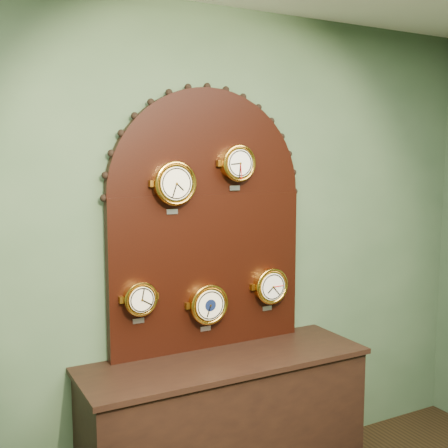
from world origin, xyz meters
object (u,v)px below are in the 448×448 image
roman_clock (174,183)px  arabic_clock (238,163)px  shop_counter (226,431)px  display_board (208,212)px  tide_clock (270,286)px  barometer (208,304)px  hygrometer (140,299)px

roman_clock → arabic_clock: bearing=0.1°
shop_counter → display_board: bearing=90.0°
shop_counter → tide_clock: size_ratio=5.85×
arabic_clock → barometer: arabic_clock is taller
shop_counter → tide_clock: tide_clock is taller
shop_counter → arabic_clock: arabic_clock is taller
roman_clock → hygrometer: (-0.21, 0.00, -0.61)m
arabic_clock → tide_clock: (0.23, -0.00, -0.74)m
display_board → arabic_clock: (0.16, -0.07, 0.28)m
shop_counter → arabic_clock: size_ratio=6.07×
barometer → tide_clock: (0.42, 0.00, 0.06)m
display_board → roman_clock: (-0.23, -0.07, 0.18)m
shop_counter → display_board: (0.00, 0.22, 1.23)m
shop_counter → hygrometer: size_ratio=6.67×
hygrometer → tide_clock: bearing=-0.1°
tide_clock → display_board: bearing=170.3°
hygrometer → barometer: bearing=-0.2°
roman_clock → tide_clock: size_ratio=1.07×
hygrometer → display_board: bearing=8.5°
roman_clock → arabic_clock: (0.39, 0.00, 0.11)m
barometer → display_board: bearing=63.5°
arabic_clock → hygrometer: arabic_clock is taller
roman_clock → hygrometer: size_ratio=1.22×
barometer → hygrometer: bearing=179.8°
shop_counter → barometer: bearing=102.3°
shop_counter → hygrometer: hygrometer is taller
roman_clock → arabic_clock: 0.41m
hygrometer → tide_clock: 0.83m
roman_clock → hygrometer: roman_clock is taller
arabic_clock → tide_clock: 0.78m
display_board → hygrometer: display_board is taller
hygrometer → barometer: (0.41, -0.00, -0.08)m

